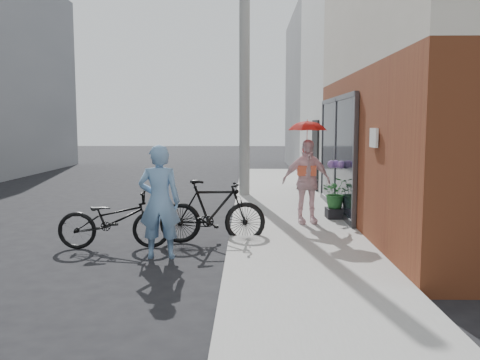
{
  "coord_description": "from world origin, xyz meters",
  "views": [
    {
      "loc": [
        1.21,
        -7.75,
        2.03
      ],
      "look_at": [
        1.07,
        0.7,
        1.1
      ],
      "focal_mm": 38.0,
      "sensor_mm": 36.0,
      "label": 1
    }
  ],
  "objects_px": {
    "bike_right": "(213,211)",
    "planter": "(336,213)",
    "kimono_woman": "(306,181)",
    "bike_left": "(114,220)",
    "officer": "(160,202)",
    "utility_pole": "(245,69)"
  },
  "relations": [
    {
      "from": "bike_right",
      "to": "planter",
      "type": "relative_size",
      "value": 4.65
    },
    {
      "from": "bike_right",
      "to": "kimono_woman",
      "type": "height_order",
      "value": "kimono_woman"
    },
    {
      "from": "bike_right",
      "to": "bike_left",
      "type": "bearing_deg",
      "value": 99.66
    },
    {
      "from": "officer",
      "to": "kimono_woman",
      "type": "height_order",
      "value": "kimono_woman"
    },
    {
      "from": "utility_pole",
      "to": "officer",
      "type": "xyz_separation_m",
      "value": [
        -1.23,
        -6.19,
        -2.64
      ]
    },
    {
      "from": "bike_right",
      "to": "utility_pole",
      "type": "bearing_deg",
      "value": -10.57
    },
    {
      "from": "utility_pole",
      "to": "officer",
      "type": "bearing_deg",
      "value": -101.28
    },
    {
      "from": "planter",
      "to": "bike_left",
      "type": "bearing_deg",
      "value": -151.85
    },
    {
      "from": "officer",
      "to": "kimono_woman",
      "type": "distance_m",
      "value": 3.3
    },
    {
      "from": "utility_pole",
      "to": "bike_right",
      "type": "height_order",
      "value": "utility_pole"
    },
    {
      "from": "bike_left",
      "to": "planter",
      "type": "xyz_separation_m",
      "value": [
        3.99,
        2.13,
        -0.25
      ]
    },
    {
      "from": "utility_pole",
      "to": "planter",
      "type": "distance_m",
      "value": 5.14
    },
    {
      "from": "bike_left",
      "to": "planter",
      "type": "relative_size",
      "value": 4.65
    },
    {
      "from": "officer",
      "to": "bike_left",
      "type": "relative_size",
      "value": 0.96
    },
    {
      "from": "utility_pole",
      "to": "bike_right",
      "type": "xyz_separation_m",
      "value": [
        -0.5,
        -5.18,
        -2.96
      ]
    },
    {
      "from": "bike_left",
      "to": "planter",
      "type": "bearing_deg",
      "value": -67.26
    },
    {
      "from": "kimono_woman",
      "to": "officer",
      "type": "bearing_deg",
      "value": -147.9
    },
    {
      "from": "bike_left",
      "to": "kimono_woman",
      "type": "distance_m",
      "value": 3.71
    },
    {
      "from": "bike_left",
      "to": "bike_right",
      "type": "distance_m",
      "value": 1.64
    },
    {
      "from": "kimono_woman",
      "to": "planter",
      "type": "height_order",
      "value": "kimono_woman"
    },
    {
      "from": "bike_left",
      "to": "bike_right",
      "type": "bearing_deg",
      "value": -80.69
    },
    {
      "from": "utility_pole",
      "to": "kimono_woman",
      "type": "relative_size",
      "value": 4.32
    }
  ]
}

